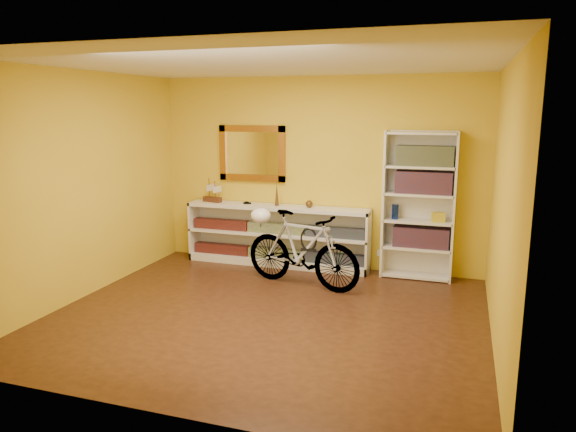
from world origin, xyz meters
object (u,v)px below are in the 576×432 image
(console_unit, at_px, (277,236))
(bookcase, at_px, (419,206))
(bicycle, at_px, (302,249))
(helmet, at_px, (261,216))

(console_unit, xyz_separation_m, bookcase, (1.91, 0.03, 0.52))
(bookcase, relative_size, bicycle, 1.19)
(bookcase, height_order, helmet, bookcase)
(helmet, bearing_deg, console_unit, 90.32)
(console_unit, relative_size, bicycle, 1.62)
(console_unit, xyz_separation_m, helmet, (0.00, -0.63, 0.40))
(bicycle, bearing_deg, helmet, 90.00)
(bicycle, distance_m, helmet, 0.71)
(console_unit, bearing_deg, bookcase, 0.75)
(console_unit, distance_m, bookcase, 1.98)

